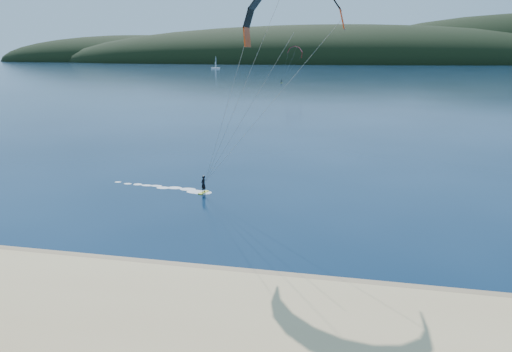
{
  "coord_description": "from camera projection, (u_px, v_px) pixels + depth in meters",
  "views": [
    {
      "loc": [
        7.76,
        -21.13,
        13.14
      ],
      "look_at": [
        1.1,
        10.0,
        5.0
      ],
      "focal_mm": 33.55,
      "sensor_mm": 36.0,
      "label": 1
    }
  ],
  "objects": [
    {
      "name": "ground",
      "position": [
        195.0,
        314.0,
        24.84
      ],
      "size": [
        1800.0,
        1800.0,
        0.0
      ],
      "primitive_type": "plane",
      "color": "#061A32",
      "rests_on": "ground"
    },
    {
      "name": "headland",
      "position": [
        356.0,
        63.0,
        730.74
      ],
      "size": [
        1200.0,
        310.0,
        140.0
      ],
      "color": "black",
      "rests_on": "ground"
    },
    {
      "name": "wet_sand",
      "position": [
        220.0,
        276.0,
        29.1
      ],
      "size": [
        220.0,
        2.5,
        0.1
      ],
      "color": "#8C7351",
      "rests_on": "ground"
    },
    {
      "name": "sailboat",
      "position": [
        216.0,
        68.0,
        435.19
      ],
      "size": [
        8.18,
        5.2,
        11.52
      ],
      "color": "white",
      "rests_on": "ground"
    },
    {
      "name": "kitesurfer_far",
      "position": [
        295.0,
        55.0,
        211.67
      ],
      "size": [
        11.09,
        7.83,
        16.0
      ],
      "color": "#BDD218",
      "rests_on": "ground"
    },
    {
      "name": "kitesurfer_near",
      "position": [
        288.0,
        40.0,
        36.5
      ],
      "size": [
        24.03,
        8.23,
        17.87
      ],
      "color": "#BDD218",
      "rests_on": "ground"
    }
  ]
}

